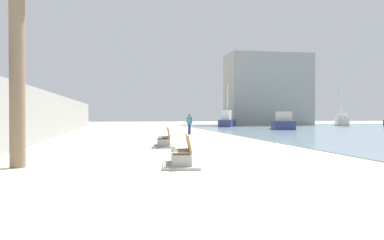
% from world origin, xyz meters
% --- Properties ---
extents(ground_plane, '(120.00, 120.00, 0.00)m').
position_xyz_m(ground_plane, '(0.00, 18.00, 0.00)').
color(ground_plane, beige).
extents(seawall, '(0.80, 64.00, 3.06)m').
position_xyz_m(seawall, '(-7.50, 18.00, 1.53)').
color(seawall, gray).
rests_on(seawall, ground).
extents(bench_near, '(1.36, 2.23, 0.98)m').
position_xyz_m(bench_near, '(-0.77, 1.76, 0.23)').
color(bench_near, gray).
rests_on(bench_near, ground).
extents(bench_far, '(1.37, 2.23, 0.98)m').
position_xyz_m(bench_far, '(-0.47, 9.27, 0.23)').
color(bench_far, gray).
rests_on(bench_far, ground).
extents(person_walking, '(0.40, 0.40, 1.65)m').
position_xyz_m(person_walking, '(2.85, 21.15, 0.96)').
color(person_walking, navy).
rests_on(person_walking, ground).
extents(boat_distant, '(4.54, 7.27, 6.53)m').
position_xyz_m(boat_distant, '(28.48, 42.04, 0.75)').
color(boat_distant, beige).
rests_on(boat_distant, water_bay).
extents(boat_outer, '(3.11, 4.56, 1.86)m').
position_xyz_m(boat_outer, '(14.24, 29.28, 0.72)').
color(boat_outer, navy).
rests_on(boat_outer, water_bay).
extents(boat_mid_bay, '(3.53, 5.40, 5.47)m').
position_xyz_m(boat_mid_bay, '(11.03, 39.77, 0.81)').
color(boat_mid_bay, navy).
rests_on(boat_mid_bay, water_bay).
extents(harbor_building, '(12.00, 6.00, 10.41)m').
position_xyz_m(harbor_building, '(18.91, 46.00, 5.21)').
color(harbor_building, gray).
rests_on(harbor_building, ground).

